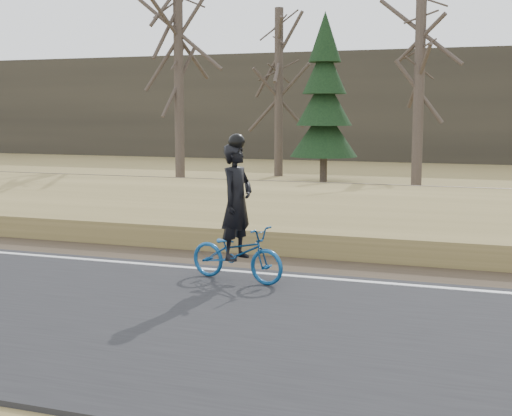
% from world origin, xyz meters
% --- Properties ---
extents(cyclist, '(1.75, 0.92, 2.30)m').
position_xyz_m(cyclist, '(-4.17, -0.39, 0.82)').
color(cyclist, navy).
rests_on(cyclist, road).
extents(bare_tree_far_left, '(0.36, 0.36, 8.46)m').
position_xyz_m(bare_tree_far_left, '(-11.99, 13.85, 4.23)').
color(bare_tree_far_left, '#51443B').
rests_on(bare_tree_far_left, ground).
extents(bare_tree_left, '(0.36, 0.36, 6.96)m').
position_xyz_m(bare_tree_left, '(-9.42, 18.09, 3.48)').
color(bare_tree_left, '#51443B').
rests_on(bare_tree_left, ground).
extents(bare_tree_near_left, '(0.36, 0.36, 6.36)m').
position_xyz_m(bare_tree_near_left, '(-3.16, 13.88, 3.18)').
color(bare_tree_near_left, '#51443B').
rests_on(bare_tree_near_left, ground).
extents(conifer, '(2.60, 2.60, 6.48)m').
position_xyz_m(conifer, '(-7.00, 16.27, 3.07)').
color(conifer, '#51443B').
rests_on(conifer, ground).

